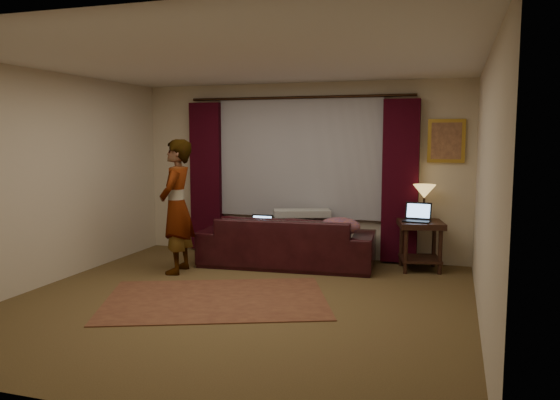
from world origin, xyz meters
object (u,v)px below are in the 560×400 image
(sofa, at_px, (287,231))
(tiffany_lamp, at_px, (424,202))
(end_table, at_px, (420,246))
(person, at_px, (177,207))
(laptop_table, at_px, (417,212))
(laptop_sofa, at_px, (260,224))

(sofa, bearing_deg, tiffany_lamp, -171.95)
(end_table, relative_size, tiffany_lamp, 1.37)
(sofa, height_order, person, person)
(sofa, relative_size, end_table, 3.60)
(laptop_table, height_order, person, person)
(tiffany_lamp, height_order, person, person)
(tiffany_lamp, bearing_deg, laptop_sofa, -164.78)
(end_table, height_order, tiffany_lamp, tiffany_lamp)
(laptop_sofa, relative_size, person, 0.19)
(end_table, bearing_deg, laptop_sofa, -167.43)
(laptop_table, bearing_deg, person, -155.20)
(laptop_sofa, distance_m, laptop_table, 2.14)
(sofa, distance_m, laptop_sofa, 0.41)
(sofa, bearing_deg, laptop_table, -176.76)
(sofa, height_order, end_table, sofa)
(laptop_table, bearing_deg, laptop_sofa, -163.06)
(sofa, xyz_separation_m, laptop_table, (1.75, 0.23, 0.31))
(sofa, bearing_deg, end_table, -175.23)
(sofa, height_order, tiffany_lamp, tiffany_lamp)
(end_table, bearing_deg, tiffany_lamp, 76.71)
(laptop_sofa, xyz_separation_m, laptop_table, (2.09, 0.42, 0.20))
(laptop_sofa, bearing_deg, tiffany_lamp, 14.76)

